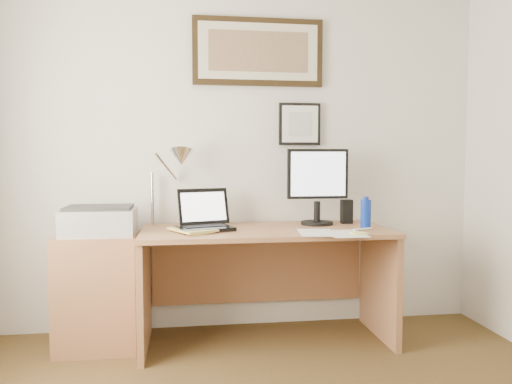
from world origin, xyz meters
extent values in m
cube|color=silver|center=(0.00, 2.00, 1.25)|extent=(3.50, 0.02, 2.50)
cube|color=#97623F|center=(-0.92, 1.68, 0.36)|extent=(0.50, 0.40, 0.73)
cylinder|color=#0C2BA0|center=(0.78, 1.52, 0.85)|extent=(0.07, 0.07, 0.19)
cylinder|color=#0C2BA0|center=(0.78, 1.52, 0.95)|extent=(0.03, 0.03, 0.02)
cube|color=black|center=(0.75, 1.81, 0.83)|extent=(0.08, 0.07, 0.17)
cube|color=white|center=(0.43, 1.42, 0.75)|extent=(0.25, 0.33, 0.00)
cube|color=white|center=(0.59, 1.34, 0.75)|extent=(0.22, 0.31, 0.00)
cube|color=#F3EA73|center=(0.67, 1.32, 0.76)|extent=(0.09, 0.09, 0.01)
cylinder|color=white|center=(0.75, 1.47, 0.76)|extent=(0.14, 0.06, 0.02)
imported|color=#CFBE61|center=(-0.42, 1.51, 0.76)|extent=(0.33, 0.36, 0.02)
cube|color=#97623F|center=(0.15, 1.63, 0.73)|extent=(1.60, 0.70, 0.03)
cube|color=#97623F|center=(-0.63, 1.63, 0.36)|extent=(0.04, 0.65, 0.72)
cube|color=#97623F|center=(0.93, 1.63, 0.36)|extent=(0.04, 0.65, 0.72)
cube|color=#97623F|center=(0.15, 1.96, 0.45)|extent=(1.50, 0.03, 0.55)
cube|color=black|center=(-0.25, 1.61, 0.76)|extent=(0.40, 0.33, 0.02)
cube|color=black|center=(-0.25, 1.64, 0.78)|extent=(0.31, 0.21, 0.00)
cube|color=black|center=(-0.25, 1.75, 0.89)|extent=(0.35, 0.17, 0.23)
cube|color=white|center=(-0.25, 1.74, 0.89)|extent=(0.30, 0.14, 0.18)
cylinder|color=black|center=(0.53, 1.79, 0.76)|extent=(0.22, 0.22, 0.02)
cylinder|color=black|center=(0.53, 1.79, 0.84)|extent=(0.04, 0.04, 0.14)
cube|color=black|center=(0.53, 1.78, 1.10)|extent=(0.42, 0.04, 0.34)
cube|color=silver|center=(0.53, 1.76, 1.10)|extent=(0.38, 0.00, 0.30)
cube|color=#A9A9AB|center=(-0.90, 1.67, 0.81)|extent=(0.44, 0.34, 0.16)
cube|color=#303030|center=(-0.90, 1.67, 0.90)|extent=(0.40, 0.30, 0.02)
cylinder|color=silver|center=(-0.59, 1.92, 0.93)|extent=(0.02, 0.02, 0.36)
cylinder|color=silver|center=(-0.49, 1.86, 1.15)|extent=(0.15, 0.23, 0.19)
cone|color=silver|center=(-0.39, 1.80, 1.21)|extent=(0.16, 0.18, 0.15)
cube|color=black|center=(0.15, 1.98, 1.95)|extent=(0.92, 0.03, 0.47)
cube|color=beige|center=(0.15, 1.96, 1.95)|extent=(0.84, 0.01, 0.39)
cube|color=brown|center=(0.15, 1.95, 1.95)|extent=(0.70, 0.00, 0.28)
cube|color=black|center=(0.45, 1.98, 1.45)|extent=(0.30, 0.02, 0.30)
cube|color=white|center=(0.45, 1.96, 1.45)|extent=(0.26, 0.00, 0.26)
cube|color=#B4B9BF|center=(0.45, 1.96, 1.45)|extent=(0.17, 0.00, 0.17)
camera|label=1|loc=(-0.37, -1.54, 1.21)|focal=35.00mm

